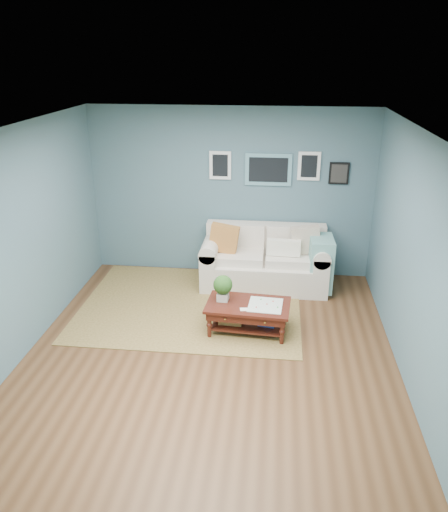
# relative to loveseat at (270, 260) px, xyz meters

# --- Properties ---
(room_shell) EXTENTS (5.00, 5.02, 2.70)m
(room_shell) POSITION_rel_loveseat_xyz_m (-0.66, -1.97, 0.94)
(room_shell) COLOR brown
(room_shell) RESTS_ON ground
(area_rug) EXTENTS (3.15, 2.52, 0.01)m
(area_rug) POSITION_rel_loveseat_xyz_m (-1.12, -0.84, -0.41)
(area_rug) COLOR brown
(area_rug) RESTS_ON ground
(loveseat) EXTENTS (2.00, 0.91, 1.03)m
(loveseat) POSITION_rel_loveseat_xyz_m (0.00, 0.00, 0.00)
(loveseat) COLOR silver
(loveseat) RESTS_ON ground
(coffee_table) EXTENTS (1.12, 0.71, 0.76)m
(coffee_table) POSITION_rel_loveseat_xyz_m (-0.31, -1.46, -0.08)
(coffee_table) COLOR #36130E
(coffee_table) RESTS_ON ground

